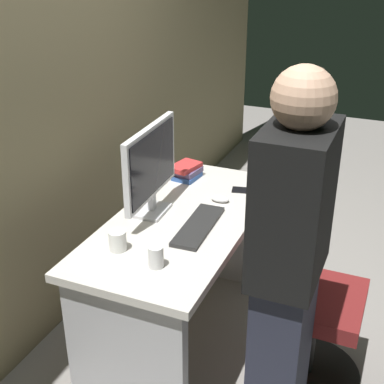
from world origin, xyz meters
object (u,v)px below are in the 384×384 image
object	(u,v)px
person_at_desk	(287,274)
cup_by_monitor	(118,241)
mouse	(220,199)
cup_near_keyboard	(156,257)
monitor	(151,166)
keyboard	(198,226)
book_stack	(187,171)
desk	(183,257)
office_chair	(303,303)
cell_phone	(245,190)

from	to	relation	value
person_at_desk	cup_by_monitor	bearing A→B (deg)	86.50
mouse	cup_near_keyboard	size ratio (longest dim) A/B	1.02
monitor	keyboard	world-z (taller)	monitor
keyboard	book_stack	xyz separation A→B (m)	(0.53, 0.29, 0.03)
mouse	person_at_desk	bearing A→B (deg)	-142.51
desk	mouse	size ratio (longest dim) A/B	13.70
office_chair	book_stack	distance (m)	1.02
monitor	cell_phone	bearing A→B (deg)	-39.94
office_chair	keyboard	world-z (taller)	office_chair
mouse	book_stack	size ratio (longest dim) A/B	0.48
monitor	cup_by_monitor	size ratio (longest dim) A/B	5.81
desk	book_stack	size ratio (longest dim) A/B	6.64
keyboard	cell_phone	size ratio (longest dim) A/B	2.99
mouse	cup_near_keyboard	distance (m)	0.69
book_stack	keyboard	bearing A→B (deg)	-151.05
cell_phone	desk	bearing A→B (deg)	142.00
mouse	cell_phone	distance (m)	0.20
monitor	cup_by_monitor	world-z (taller)	monitor
monitor	cell_phone	size ratio (longest dim) A/B	3.76
monitor	cell_phone	world-z (taller)	monitor
office_chair	cup_by_monitor	size ratio (longest dim) A/B	10.10
desk	keyboard	distance (m)	0.28
mouse	book_stack	xyz separation A→B (m)	(0.22, 0.29, 0.03)
desk	cup_near_keyboard	distance (m)	0.54
keyboard	mouse	xyz separation A→B (m)	(0.31, 0.00, 0.01)
mouse	book_stack	distance (m)	0.36
cup_by_monitor	keyboard	bearing A→B (deg)	-38.05
office_chair	book_stack	xyz separation A→B (m)	(0.50, 0.82, 0.35)
cup_near_keyboard	book_stack	world-z (taller)	cup_near_keyboard
person_at_desk	cup_by_monitor	size ratio (longest dim) A/B	17.61
desk	cup_by_monitor	bearing A→B (deg)	160.10
cup_near_keyboard	cup_by_monitor	distance (m)	0.23
monitor	mouse	xyz separation A→B (m)	(0.25, -0.27, -0.24)
keyboard	cell_phone	xyz separation A→B (m)	(0.49, -0.08, -0.01)
monitor	cup_near_keyboard	size ratio (longest dim) A/B	5.52
monitor	book_stack	distance (m)	0.51
person_at_desk	cell_phone	world-z (taller)	person_at_desk
monitor	cell_phone	xyz separation A→B (m)	(0.43, -0.36, -0.25)
cup_by_monitor	book_stack	bearing A→B (deg)	2.41
monitor	cup_near_keyboard	xyz separation A→B (m)	(-0.44, -0.24, -0.21)
person_at_desk	keyboard	size ratio (longest dim) A/B	3.81
office_chair	cell_phone	world-z (taller)	office_chair
cup_by_monitor	book_stack	xyz separation A→B (m)	(0.85, 0.04, -0.00)
desk	cell_phone	distance (m)	0.52
office_chair	keyboard	bearing A→B (deg)	93.25
cup_by_monitor	book_stack	distance (m)	0.85
office_chair	cell_phone	size ratio (longest dim) A/B	6.53
office_chair	cup_near_keyboard	xyz separation A→B (m)	(-0.41, 0.57, 0.36)
keyboard	cup_by_monitor	distance (m)	0.42
person_at_desk	cup_near_keyboard	distance (m)	0.56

